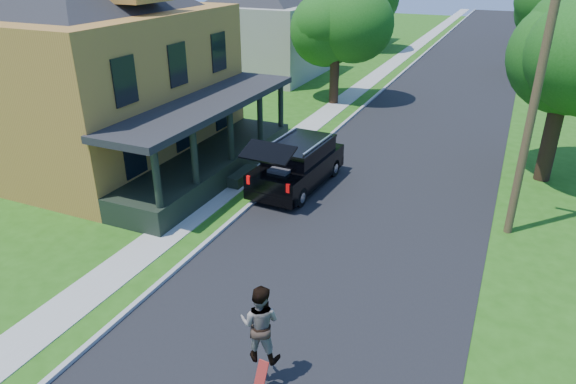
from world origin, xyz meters
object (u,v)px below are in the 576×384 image
at_px(tree_right_near, 573,34).
at_px(skateboarder, 260,323).
at_px(utility_pole_near, 535,101).
at_px(black_suv, 297,164).

bearing_deg(tree_right_near, skateboarder, -110.88).
height_order(skateboarder, utility_pole_near, utility_pole_near).
bearing_deg(skateboarder, black_suv, -80.68).
relative_size(skateboarder, tree_right_near, 0.20).
bearing_deg(skateboarder, tree_right_near, -120.41).
relative_size(skateboarder, utility_pole_near, 0.21).
relative_size(tree_right_near, utility_pole_near, 1.02).
bearing_deg(tree_right_near, black_suv, -151.51).
relative_size(black_suv, skateboarder, 2.99).
bearing_deg(black_suv, tree_right_near, 31.68).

